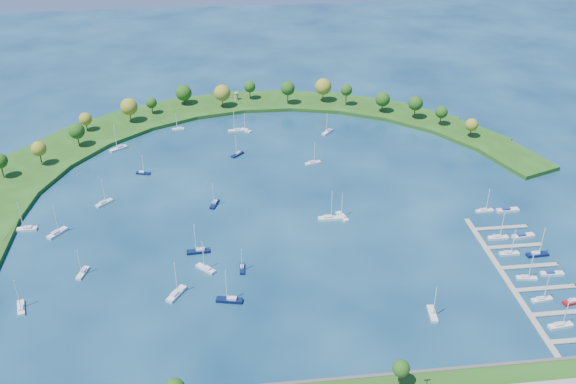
{
  "coord_description": "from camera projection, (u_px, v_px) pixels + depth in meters",
  "views": [
    {
      "loc": [
        -23.01,
        -235.7,
        145.93
      ],
      "look_at": [
        5.0,
        5.0,
        4.0
      ],
      "focal_mm": 39.74,
      "sensor_mm": 36.0,
      "label": 1
    }
  ],
  "objects": [
    {
      "name": "moored_boat_17",
      "position": [
        21.0,
        307.0,
        219.14
      ],
      "size": [
        4.36,
        8.49,
        12.01
      ],
      "rotation": [
        0.0,
        0.0,
        1.84
      ],
      "color": "silver",
      "rests_on": "ground"
    },
    {
      "name": "moored_boat_20",
      "position": [
        237.0,
        154.0,
        319.85
      ],
      "size": [
        6.89,
        6.88,
        11.19
      ],
      "rotation": [
        0.0,
        0.0,
        3.93
      ],
      "color": "#09133A",
      "rests_on": "ground"
    },
    {
      "name": "moored_boat_3",
      "position": [
        198.0,
        251.0,
        247.88
      ],
      "size": [
        9.1,
        3.04,
        13.18
      ],
      "rotation": [
        0.0,
        0.0,
        3.2
      ],
      "color": "#09133A",
      "rests_on": "ground"
    },
    {
      "name": "moored_boat_15",
      "position": [
        327.0,
        131.0,
        342.73
      ],
      "size": [
        6.73,
        7.22,
        11.35
      ],
      "rotation": [
        0.0,
        0.0,
        3.99
      ],
      "color": "silver",
      "rests_on": "ground"
    },
    {
      "name": "moored_boat_21",
      "position": [
        143.0,
        172.0,
        302.99
      ],
      "size": [
        7.07,
        3.59,
        10.0
      ],
      "rotation": [
        0.0,
        0.0,
        6.02
      ],
      "color": "#09133A",
      "rests_on": "ground"
    },
    {
      "name": "docked_boat_2",
      "position": [
        542.0,
        299.0,
        223.06
      ],
      "size": [
        7.76,
        3.01,
        11.12
      ],
      "rotation": [
        0.0,
        0.0,
        0.12
      ],
      "color": "silver",
      "rests_on": "ground"
    },
    {
      "name": "ground",
      "position": [
        278.0,
        206.0,
        278.06
      ],
      "size": [
        700.0,
        700.0,
        0.0
      ],
      "primitive_type": "plane",
      "color": "#07233F",
      "rests_on": "ground"
    },
    {
      "name": "docked_boat_5",
      "position": [
        552.0,
        273.0,
        235.91
      ],
      "size": [
        8.61,
        2.96,
        1.73
      ],
      "rotation": [
        0.0,
        0.0,
        -0.07
      ],
      "color": "silver",
      "rests_on": "ground"
    },
    {
      "name": "moored_boat_6",
      "position": [
        83.0,
        272.0,
        236.19
      ],
      "size": [
        4.25,
        7.98,
        11.29
      ],
      "rotation": [
        0.0,
        0.0,
        4.42
      ],
      "color": "silver",
      "rests_on": "ground"
    },
    {
      "name": "moored_boat_5",
      "position": [
        206.0,
        268.0,
        238.3
      ],
      "size": [
        7.66,
        7.52,
        12.33
      ],
      "rotation": [
        0.0,
        0.0,
        2.37
      ],
      "color": "silver",
      "rests_on": "ground"
    },
    {
      "name": "moored_boat_12",
      "position": [
        313.0,
        162.0,
        311.92
      ],
      "size": [
        8.17,
        4.5,
        11.58
      ],
      "rotation": [
        0.0,
        0.0,
        6.59
      ],
      "color": "silver",
      "rests_on": "ground"
    },
    {
      "name": "moored_boat_0",
      "position": [
        242.0,
        268.0,
        238.54
      ],
      "size": [
        2.2,
        6.66,
        9.66
      ],
      "rotation": [
        0.0,
        0.0,
        4.66
      ],
      "color": "#09133A",
      "rests_on": "ground"
    },
    {
      "name": "harbor_tower",
      "position": [
        236.0,
        96.0,
        377.52
      ],
      "size": [
        2.6,
        2.6,
        4.42
      ],
      "color": "gray",
      "rests_on": "breakwater"
    },
    {
      "name": "docked_boat_9",
      "position": [
        523.0,
        236.0,
        257.07
      ],
      "size": [
        9.55,
        3.73,
        1.9
      ],
      "rotation": [
        0.0,
        0.0,
        0.12
      ],
      "color": "silver",
      "rests_on": "ground"
    },
    {
      "name": "moored_boat_11",
      "position": [
        236.0,
        130.0,
        344.37
      ],
      "size": [
        8.34,
        3.0,
        12.0
      ],
      "rotation": [
        0.0,
        0.0,
        3.23
      ],
      "color": "silver",
      "rests_on": "ground"
    },
    {
      "name": "moored_boat_9",
      "position": [
        246.0,
        130.0,
        344.83
      ],
      "size": [
        6.3,
        6.31,
        10.24
      ],
      "rotation": [
        0.0,
        0.0,
        2.35
      ],
      "color": "silver",
      "rests_on": "ground"
    },
    {
      "name": "moored_boat_18",
      "position": [
        432.0,
        313.0,
        216.66
      ],
      "size": [
        3.2,
        8.57,
        12.31
      ],
      "rotation": [
        0.0,
        0.0,
        4.61
      ],
      "color": "silver",
      "rests_on": "ground"
    },
    {
      "name": "docked_boat_8",
      "position": [
        498.0,
        237.0,
        256.05
      ],
      "size": [
        8.21,
        2.31,
        12.06
      ],
      "rotation": [
        0.0,
        0.0,
        -0.0
      ],
      "color": "silver",
      "rests_on": "ground"
    },
    {
      "name": "docked_boat_10",
      "position": [
        485.0,
        210.0,
        273.75
      ],
      "size": [
        7.75,
        2.73,
        11.18
      ],
      "rotation": [
        0.0,
        0.0,
        0.08
      ],
      "color": "silver",
      "rests_on": "ground"
    },
    {
      "name": "moored_boat_8",
      "position": [
        329.0,
        218.0,
        268.34
      ],
      "size": [
        9.51,
        2.71,
        13.95
      ],
      "rotation": [
        0.0,
        0.0,
        -0.01
      ],
      "color": "silver",
      "rests_on": "ground"
    },
    {
      "name": "docked_boat_4",
      "position": [
        527.0,
        277.0,
        233.58
      ],
      "size": [
        7.68,
        3.22,
        10.95
      ],
      "rotation": [
        0.0,
        0.0,
        -0.16
      ],
      "color": "silver",
      "rests_on": "ground"
    },
    {
      "name": "docked_boat_6",
      "position": [
        509.0,
        253.0,
        246.74
      ],
      "size": [
        7.71,
        2.24,
        11.3
      ],
      "rotation": [
        0.0,
        0.0,
        -0.01
      ],
      "color": "silver",
      "rests_on": "ground"
    },
    {
      "name": "docked_boat_3",
      "position": [
        574.0,
        301.0,
        221.99
      ],
      "size": [
        8.36,
        3.57,
        11.9
      ],
      "rotation": [
        0.0,
        0.0,
        0.17
      ],
      "color": "#970D0D",
      "rests_on": "ground"
    },
    {
      "name": "dock_system",
      "position": [
        525.0,
        278.0,
        234.11
      ],
      "size": [
        24.28,
        82.0,
        1.6
      ],
      "color": "gray",
      "rests_on": "ground"
    },
    {
      "name": "moored_boat_13",
      "position": [
        215.0,
        203.0,
        278.6
      ],
      "size": [
        4.65,
        7.98,
        11.33
      ],
      "rotation": [
        0.0,
        0.0,
        4.37
      ],
      "color": "#09133A",
      "rests_on": "ground"
    },
    {
      "name": "moored_boat_19",
      "position": [
        57.0,
        232.0,
        258.79
      ],
      "size": [
        7.68,
        8.84,
        13.52
      ],
      "rotation": [
        0.0,
        0.0,
        0.91
      ],
      "color": "silver",
      "rests_on": "ground"
    },
    {
      "name": "moored_boat_16",
      "position": [
        176.0,
        293.0,
        225.48
      ],
      "size": [
        7.31,
        9.42,
        13.93
      ],
      "rotation": [
        0.0,
        0.0,
        1.01
      ],
      "color": "silver",
      "rests_on": "ground"
    },
    {
      "name": "moored_boat_10",
      "position": [
        119.0,
        148.0,
        325.33
      ],
      "size": [
        9.08,
        7.66,
        13.75
      ],
      "rotation": [
        0.0,
        0.0,
        3.78
      ],
      "color": "silver",
      "rests_on": "ground"
    },
    {
      "name": "moored_boat_7",
      "position": [
        342.0,
        216.0,
        269.61
      ],
      "size": [
        4.73,
        8.33,
        11.81
      ],
      "rotation": [
        0.0,
        0.0,
        1.9
      ],
      "color": "silver",
      "rests_on": "ground"
    },
    {
      "name": "moored_boat_4",
      "position": [
        178.0,
        128.0,
        346.4
      ],
      "size": [
        6.61,
        2.24,
        9.56
      ],
      "rotation": [
        0.0,
        0.0,
        3.21
      ],
      "color": "silver",
      "rests_on": "ground"
    },
    {
      "name": "docked_boat_11",
      "position": [
        507.0,
        210.0,
        274.07
      ],
      "size": [
        9.71,
        3.08,
        1.96
      ],
      "rotation": [
        0.0,
        0.0,
        0.04
      ],
      "color": "silver",
      "rests_on": "ground"
    },
    {
      "name": "breakwater_trees",
      "position": [
        240.0,
        104.0,
        350.97
      ],
      "size": [
        238.18,
        90.08,
        14.06
      ],
      "color": "#382314",
      "rests_on": "breakwater"
    },
    {
      "name": "moored_boat_2",
      "position": [
        26.0,
        228.0,
        261.33
      ],
      "size": [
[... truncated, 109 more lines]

